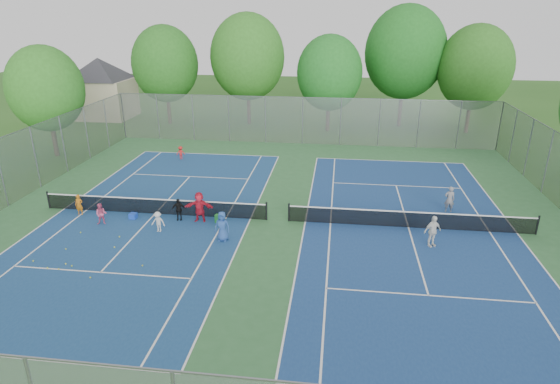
% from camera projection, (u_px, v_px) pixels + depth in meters
% --- Properties ---
extents(ground, '(120.00, 120.00, 0.00)m').
position_uv_depth(ground, '(278.00, 221.00, 25.61)').
color(ground, '#27551A').
rests_on(ground, ground).
extents(court_pad, '(32.00, 32.00, 0.01)m').
position_uv_depth(court_pad, '(278.00, 221.00, 25.61)').
color(court_pad, '#2F6536').
rests_on(court_pad, ground).
extents(court_left, '(10.97, 23.77, 0.01)m').
position_uv_depth(court_left, '(155.00, 214.00, 26.44)').
color(court_left, navy).
rests_on(court_left, court_pad).
extents(court_right, '(10.97, 23.77, 0.01)m').
position_uv_depth(court_right, '(408.00, 227.00, 24.77)').
color(court_right, navy).
rests_on(court_right, court_pad).
extents(net_left, '(12.87, 0.10, 0.91)m').
position_uv_depth(net_left, '(154.00, 207.00, 26.28)').
color(net_left, black).
rests_on(net_left, ground).
extents(net_right, '(12.87, 0.10, 0.91)m').
position_uv_depth(net_right, '(409.00, 220.00, 24.61)').
color(net_right, black).
rests_on(net_right, ground).
extents(fence_north, '(32.00, 0.10, 4.00)m').
position_uv_depth(fence_north, '(303.00, 121.00, 39.67)').
color(fence_north, gray).
rests_on(fence_north, ground).
extents(fence_west, '(0.10, 32.00, 4.00)m').
position_uv_depth(fence_west, '(1.00, 174.00, 26.79)').
color(fence_west, gray).
rests_on(fence_west, ground).
extents(house, '(11.03, 11.03, 7.30)m').
position_uv_depth(house, '(100.00, 77.00, 48.88)').
color(house, '#B7A88C').
rests_on(house, ground).
extents(tree_nw, '(6.40, 6.40, 9.58)m').
position_uv_depth(tree_nw, '(165.00, 64.00, 45.47)').
color(tree_nw, '#443326').
rests_on(tree_nw, ground).
extents(tree_nl, '(7.20, 7.20, 10.69)m').
position_uv_depth(tree_nl, '(248.00, 57.00, 45.21)').
color(tree_nl, '#443326').
rests_on(tree_nl, ground).
extents(tree_nc, '(6.00, 6.00, 8.85)m').
position_uv_depth(tree_nc, '(329.00, 73.00, 42.83)').
color(tree_nc, '#443326').
rests_on(tree_nc, ground).
extents(tree_nr, '(7.60, 7.60, 11.42)m').
position_uv_depth(tree_nr, '(405.00, 52.00, 44.17)').
color(tree_nr, '#443326').
rests_on(tree_nr, ground).
extents(tree_ne, '(6.60, 6.60, 9.77)m').
position_uv_depth(tree_ne, '(475.00, 67.00, 41.99)').
color(tree_ne, '#443326').
rests_on(tree_ne, ground).
extents(tree_side_w, '(5.60, 5.60, 8.47)m').
position_uv_depth(tree_side_w, '(45.00, 89.00, 35.21)').
color(tree_side_w, '#443326').
rests_on(tree_side_w, ground).
extents(ball_crate, '(0.40, 0.40, 0.31)m').
position_uv_depth(ball_crate, '(133.00, 216.00, 25.81)').
color(ball_crate, blue).
rests_on(ball_crate, ground).
extents(ball_hopper, '(0.29, 0.29, 0.48)m').
position_uv_depth(ball_hopper, '(218.00, 219.00, 25.27)').
color(ball_hopper, '#24862E').
rests_on(ball_hopper, ground).
extents(student_a, '(0.45, 0.31, 1.19)m').
position_uv_depth(student_a, '(79.00, 205.00, 26.16)').
color(student_a, '#C26A12').
rests_on(student_a, ground).
extents(student_b, '(0.66, 0.56, 1.19)m').
position_uv_depth(student_b, '(101.00, 214.00, 24.97)').
color(student_b, '#D8547D').
rests_on(student_b, ground).
extents(student_c, '(0.75, 0.46, 1.12)m').
position_uv_depth(student_c, '(158.00, 222.00, 24.13)').
color(student_c, silver).
rests_on(student_c, ground).
extents(student_d, '(0.78, 0.43, 1.25)m').
position_uv_depth(student_d, '(178.00, 209.00, 25.47)').
color(student_d, black).
rests_on(student_d, ground).
extents(student_e, '(0.79, 0.54, 1.55)m').
position_uv_depth(student_e, '(222.00, 226.00, 23.13)').
color(student_e, '#294E96').
rests_on(student_e, ground).
extents(student_f, '(1.58, 0.55, 1.69)m').
position_uv_depth(student_f, '(199.00, 207.00, 25.25)').
color(student_f, red).
rests_on(student_f, ground).
extents(child_far_baseline, '(0.74, 0.54, 1.03)m').
position_uv_depth(child_far_baseline, '(181.00, 153.00, 36.02)').
color(child_far_baseline, red).
rests_on(child_far_baseline, ground).
extents(instructor, '(0.57, 0.38, 1.55)m').
position_uv_depth(instructor, '(449.00, 199.00, 26.43)').
color(instructor, gray).
rests_on(instructor, ground).
extents(teen_court_b, '(1.01, 0.78, 1.60)m').
position_uv_depth(teen_court_b, '(432.00, 231.00, 22.56)').
color(teen_court_b, white).
rests_on(teen_court_b, ground).
extents(tennis_ball_0, '(0.07, 0.07, 0.07)m').
position_uv_depth(tennis_ball_0, '(115.00, 248.00, 22.63)').
color(tennis_ball_0, yellow).
rests_on(tennis_ball_0, ground).
extents(tennis_ball_1, '(0.07, 0.07, 0.07)m').
position_uv_depth(tennis_ball_1, '(66.00, 264.00, 21.14)').
color(tennis_ball_1, '#ECF037').
rests_on(tennis_ball_1, ground).
extents(tennis_ball_2, '(0.07, 0.07, 0.07)m').
position_uv_depth(tennis_ball_2, '(120.00, 237.00, 23.68)').
color(tennis_ball_2, gold).
rests_on(tennis_ball_2, ground).
extents(tennis_ball_3, '(0.07, 0.07, 0.07)m').
position_uv_depth(tennis_ball_3, '(90.00, 278.00, 20.06)').
color(tennis_ball_3, gold).
rests_on(tennis_ball_3, ground).
extents(tennis_ball_4, '(0.07, 0.07, 0.07)m').
position_uv_depth(tennis_ball_4, '(33.00, 261.00, 21.39)').
color(tennis_ball_4, '#C0D231').
rests_on(tennis_ball_4, ground).
extents(tennis_ball_5, '(0.07, 0.07, 0.07)m').
position_uv_depth(tennis_ball_5, '(142.00, 266.00, 21.00)').
color(tennis_ball_5, gold).
rests_on(tennis_ball_5, ground).
extents(tennis_ball_6, '(0.07, 0.07, 0.07)m').
position_uv_depth(tennis_ball_6, '(72.00, 266.00, 20.97)').
color(tennis_ball_6, '#B4D832').
rests_on(tennis_ball_6, ground).
extents(tennis_ball_7, '(0.07, 0.07, 0.07)m').
position_uv_depth(tennis_ball_7, '(59.00, 269.00, 20.73)').
color(tennis_ball_7, gold).
rests_on(tennis_ball_7, ground).
extents(tennis_ball_8, '(0.07, 0.07, 0.07)m').
position_uv_depth(tennis_ball_8, '(66.00, 249.00, 22.46)').
color(tennis_ball_8, '#BAD030').
rests_on(tennis_ball_8, ground).
extents(tennis_ball_9, '(0.07, 0.07, 0.07)m').
position_uv_depth(tennis_ball_9, '(48.00, 268.00, 20.81)').
color(tennis_ball_9, '#C8E134').
rests_on(tennis_ball_9, ground).
extents(tennis_ball_10, '(0.07, 0.07, 0.07)m').
position_uv_depth(tennis_ball_10, '(81.00, 233.00, 24.14)').
color(tennis_ball_10, '#A7C12D').
rests_on(tennis_ball_10, ground).
extents(tennis_ball_11, '(0.07, 0.07, 0.07)m').
position_uv_depth(tennis_ball_11, '(216.00, 227.00, 24.80)').
color(tennis_ball_11, '#C8EB36').
rests_on(tennis_ball_11, ground).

